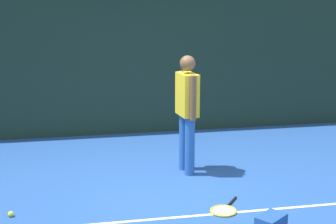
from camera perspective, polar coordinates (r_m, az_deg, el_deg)
The scene contains 6 objects.
ground_plane at distance 6.64m, azimuth 0.67°, elevation -9.23°, with size 12.00×12.00×0.00m, color #234C93.
back_fence at distance 9.17m, azimuth -3.11°, elevation 5.59°, with size 10.00×0.10×2.61m, color #192D23.
court_line at distance 6.02m, azimuth 2.03°, elevation -11.72°, with size 9.00×0.05×0.00m, color white.
tennis_player at distance 7.13m, azimuth 2.18°, elevation 0.55°, with size 0.27×0.53×1.70m.
tennis_racket at distance 6.19m, azimuth 6.37°, elevation -10.94°, with size 0.51×0.59×0.03m.
tennis_ball_near_player at distance 6.28m, azimuth -17.33°, elevation -10.94°, with size 0.07×0.07×0.07m, color #CCE033.
Camera 1 is at (-1.24, -5.99, 2.57)m, focal length 53.95 mm.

